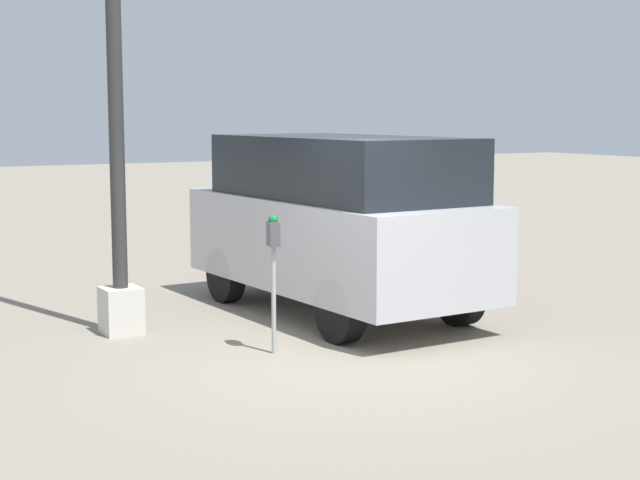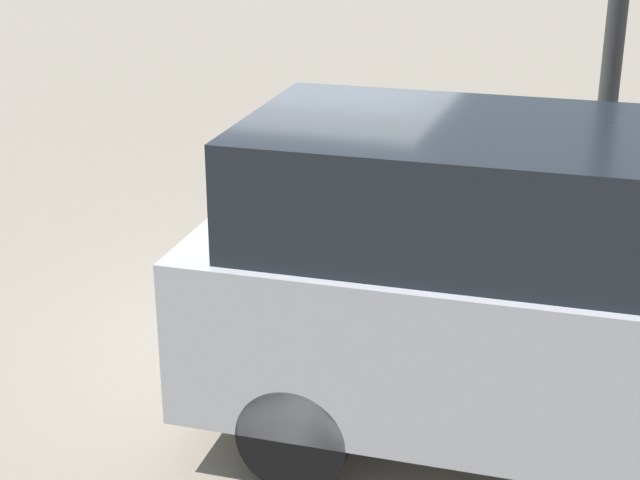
# 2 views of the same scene
# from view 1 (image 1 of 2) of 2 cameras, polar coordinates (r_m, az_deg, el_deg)

# --- Properties ---
(ground_plane) EXTENTS (80.00, 80.00, 0.00)m
(ground_plane) POSITION_cam_1_polar(r_m,az_deg,el_deg) (10.36, 0.68, -7.07)
(ground_plane) COLOR gray
(parking_meter_near) EXTENTS (0.22, 0.15, 1.51)m
(parking_meter_near) POSITION_cam_1_polar(r_m,az_deg,el_deg) (10.49, -2.73, -0.68)
(parking_meter_near) COLOR #9E9EA3
(parking_meter_near) RESTS_ON ground
(lamp_post) EXTENTS (0.44, 0.44, 6.73)m
(lamp_post) POSITION_cam_1_polar(r_m,az_deg,el_deg) (11.59, -11.77, 6.52)
(lamp_post) COLOR beige
(lamp_post) RESTS_ON ground
(parked_van) EXTENTS (4.71, 2.19, 2.29)m
(parked_van) POSITION_cam_1_polar(r_m,az_deg,el_deg) (12.59, 1.01, 1.24)
(parked_van) COLOR #B2B2B7
(parked_van) RESTS_ON ground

